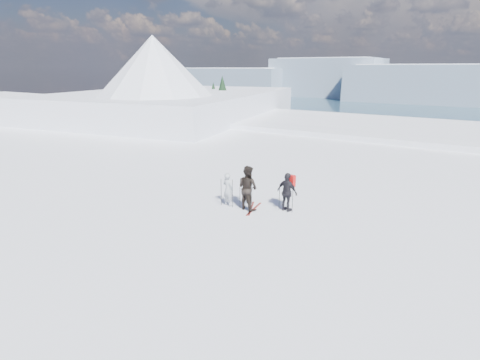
{
  "coord_description": "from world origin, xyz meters",
  "views": [
    {
      "loc": [
        6.26,
        -10.02,
        6.14
      ],
      "look_at": [
        -1.84,
        3.0,
        1.49
      ],
      "focal_mm": 28.0,
      "sensor_mm": 36.0,
      "label": 1
    }
  ],
  "objects_px": {
    "skier_grey": "(228,189)",
    "skier_pack": "(287,192)",
    "skier_dark": "(248,188)",
    "skis_loose": "(252,209)"
  },
  "relations": [
    {
      "from": "skier_grey",
      "to": "skier_dark",
      "type": "bearing_deg",
      "value": -163.82
    },
    {
      "from": "skier_dark",
      "to": "skier_pack",
      "type": "distance_m",
      "value": 1.75
    },
    {
      "from": "skier_grey",
      "to": "skier_dark",
      "type": "xyz_separation_m",
      "value": [
        1.01,
        0.08,
        0.22
      ]
    },
    {
      "from": "skier_dark",
      "to": "skis_loose",
      "type": "relative_size",
      "value": 1.19
    },
    {
      "from": "skier_dark",
      "to": "skier_pack",
      "type": "relative_size",
      "value": 1.15
    },
    {
      "from": "skier_grey",
      "to": "skier_pack",
      "type": "xyz_separation_m",
      "value": [
        2.6,
        0.8,
        0.09
      ]
    },
    {
      "from": "skier_dark",
      "to": "skier_pack",
      "type": "height_order",
      "value": "skier_dark"
    },
    {
      "from": "skier_pack",
      "to": "skier_dark",
      "type": "bearing_deg",
      "value": 34.96
    },
    {
      "from": "skier_grey",
      "to": "skier_dark",
      "type": "height_order",
      "value": "skier_dark"
    },
    {
      "from": "skier_dark",
      "to": "skier_pack",
      "type": "bearing_deg",
      "value": -142.54
    }
  ]
}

